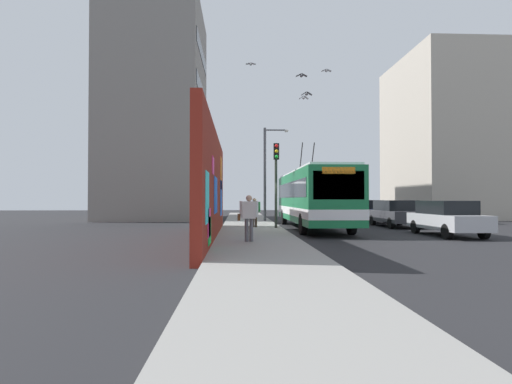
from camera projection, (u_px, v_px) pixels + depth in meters
ground_plane at (284, 231)px, 20.82m from camera, size 80.00×80.00×0.00m
sidewalk_slab at (252, 230)px, 20.75m from camera, size 48.00×3.20×0.15m
graffiti_wall at (213, 187)px, 16.45m from camera, size 13.48×0.32×4.33m
building_far_left at (157, 113)px, 34.43m from camera, size 10.52×7.59×17.82m
building_far_right at (457, 138)px, 36.02m from camera, size 11.04×9.93×14.04m
city_bus at (312, 197)px, 22.73m from camera, size 12.04×2.55×4.99m
parked_car_silver at (446, 217)px, 18.25m from camera, size 4.52×1.77×1.58m
parked_car_dark_gray at (395, 213)px, 24.18m from camera, size 4.62×1.91×1.58m
parked_car_navy at (366, 210)px, 29.58m from camera, size 4.93×1.75×1.58m
pedestrian_near_wall at (249, 214)px, 14.44m from camera, size 0.22×0.74×1.64m
pedestrian_midblock at (254, 210)px, 21.84m from camera, size 0.22×0.64×1.56m
traffic_light at (276, 171)px, 21.21m from camera, size 0.49×0.28×4.42m
street_lamp at (268, 167)px, 28.51m from camera, size 0.44×1.75×6.50m
flying_pigeons at (297, 80)px, 21.43m from camera, size 3.34×4.75×2.50m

